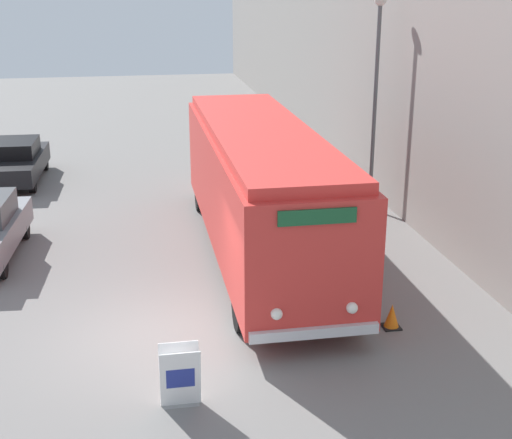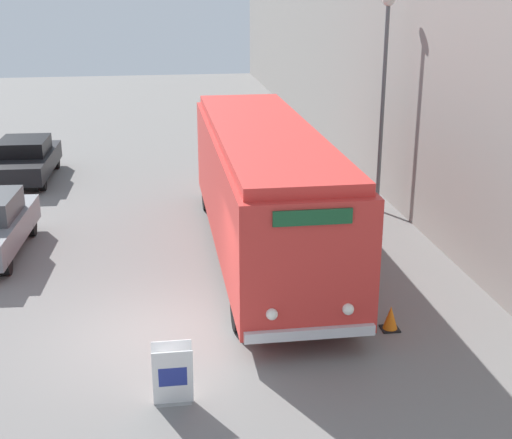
{
  "view_description": "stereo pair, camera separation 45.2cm",
  "coord_description": "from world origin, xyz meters",
  "px_view_note": "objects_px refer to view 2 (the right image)",
  "views": [
    {
      "loc": [
        -0.36,
        -12.77,
        6.77
      ],
      "look_at": [
        2.15,
        1.28,
        1.89
      ],
      "focal_mm": 50.0,
      "sensor_mm": 36.0,
      "label": 1
    },
    {
      "loc": [
        0.08,
        -12.85,
        6.77
      ],
      "look_at": [
        2.15,
        1.28,
        1.89
      ],
      "focal_mm": 50.0,
      "sensor_mm": 36.0,
      "label": 2
    }
  ],
  "objects_px": {
    "vintage_bus": "(264,186)",
    "sign_board": "(173,376)",
    "traffic_cone": "(391,318)",
    "streetlamp": "(384,74)",
    "parked_car_mid": "(25,159)"
  },
  "relations": [
    {
      "from": "vintage_bus",
      "to": "sign_board",
      "type": "bearing_deg",
      "value": -111.61
    },
    {
      "from": "sign_board",
      "to": "traffic_cone",
      "type": "bearing_deg",
      "value": 24.4
    },
    {
      "from": "parked_car_mid",
      "to": "traffic_cone",
      "type": "height_order",
      "value": "parked_car_mid"
    },
    {
      "from": "vintage_bus",
      "to": "parked_car_mid",
      "type": "bearing_deg",
      "value": 130.69
    },
    {
      "from": "vintage_bus",
      "to": "sign_board",
      "type": "distance_m",
      "value": 7.02
    },
    {
      "from": "vintage_bus",
      "to": "traffic_cone",
      "type": "xyz_separation_m",
      "value": [
        1.89,
        -4.4,
        -1.6
      ]
    },
    {
      "from": "vintage_bus",
      "to": "streetlamp",
      "type": "height_order",
      "value": "streetlamp"
    },
    {
      "from": "streetlamp",
      "to": "traffic_cone",
      "type": "height_order",
      "value": "streetlamp"
    },
    {
      "from": "sign_board",
      "to": "streetlamp",
      "type": "relative_size",
      "value": 0.17
    },
    {
      "from": "vintage_bus",
      "to": "streetlamp",
      "type": "bearing_deg",
      "value": 38.51
    },
    {
      "from": "vintage_bus",
      "to": "streetlamp",
      "type": "distance_m",
      "value": 5.58
    },
    {
      "from": "parked_car_mid",
      "to": "streetlamp",
      "type": "bearing_deg",
      "value": -22.55
    },
    {
      "from": "traffic_cone",
      "to": "parked_car_mid",
      "type": "bearing_deg",
      "value": 125.4
    },
    {
      "from": "parked_car_mid",
      "to": "vintage_bus",
      "type": "bearing_deg",
      "value": -47.07
    },
    {
      "from": "streetlamp",
      "to": "traffic_cone",
      "type": "distance_m",
      "value": 8.77
    }
  ]
}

